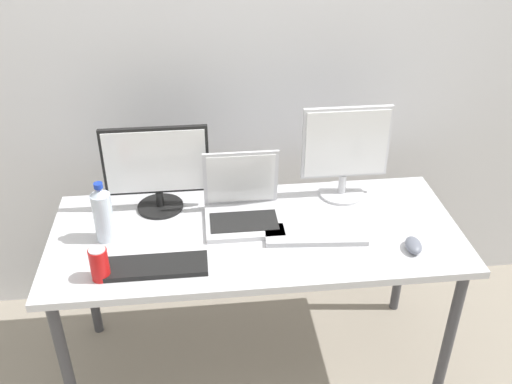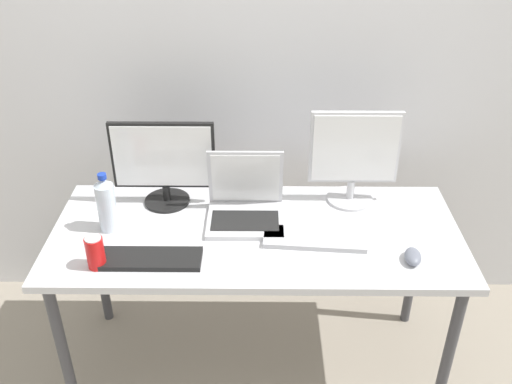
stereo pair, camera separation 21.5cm
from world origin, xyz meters
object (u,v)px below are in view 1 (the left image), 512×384
object	(u,v)px
keyboard_aux	(155,266)
mouse_by_keyboard	(413,245)
water_bottle	(103,214)
soda_can_near_keyboard	(99,264)
monitor_center	(345,151)
keyboard_main	(316,235)
laptop_silver	(242,205)
work_desk	(256,245)
monitor_left	(156,167)

from	to	relation	value
keyboard_aux	mouse_by_keyboard	bearing A→B (deg)	0.80
water_bottle	soda_can_near_keyboard	xyz separation A→B (m)	(0.01, -0.24, -0.05)
mouse_by_keyboard	monitor_center	bearing A→B (deg)	121.03
monitor_center	soda_can_near_keyboard	distance (m)	1.08
keyboard_main	mouse_by_keyboard	xyz separation A→B (m)	(0.35, -0.12, 0.01)
monitor_center	mouse_by_keyboard	xyz separation A→B (m)	(0.17, -0.41, -0.20)
mouse_by_keyboard	soda_can_near_keyboard	size ratio (longest dim) A/B	0.81
monitor_center	mouse_by_keyboard	size ratio (longest dim) A/B	4.00
laptop_silver	work_desk	bearing A→B (deg)	-66.08
keyboard_main	keyboard_aux	world-z (taller)	same
laptop_silver	keyboard_main	world-z (taller)	laptop_silver
water_bottle	soda_can_near_keyboard	bearing A→B (deg)	-87.98
laptop_silver	keyboard_aux	bearing A→B (deg)	-139.55
work_desk	keyboard_main	bearing A→B (deg)	-15.85
monitor_left	keyboard_main	distance (m)	0.69
work_desk	mouse_by_keyboard	xyz separation A→B (m)	(0.57, -0.18, 0.09)
work_desk	monitor_left	bearing A→B (deg)	151.20
work_desk	soda_can_near_keyboard	distance (m)	0.63
monitor_center	laptop_silver	xyz separation A→B (m)	(-0.44, -0.13, -0.15)
keyboard_aux	water_bottle	xyz separation A→B (m)	(-0.19, 0.20, 0.10)
monitor_left	water_bottle	distance (m)	0.29
monitor_left	laptop_silver	bearing A→B (deg)	-18.08
mouse_by_keyboard	water_bottle	xyz separation A→B (m)	(-1.15, 0.20, 0.09)
keyboard_aux	monitor_center	bearing A→B (deg)	28.54
monitor_left	monitor_center	xyz separation A→B (m)	(0.78, 0.02, 0.02)
monitor_left	mouse_by_keyboard	distance (m)	1.05
water_bottle	mouse_by_keyboard	bearing A→B (deg)	-9.59
keyboard_main	water_bottle	xyz separation A→B (m)	(-0.81, 0.07, 0.10)
mouse_by_keyboard	water_bottle	size ratio (longest dim) A/B	0.41
monitor_center	monitor_left	bearing A→B (deg)	-178.44
monitor_left	monitor_center	distance (m)	0.78
soda_can_near_keyboard	monitor_center	bearing A→B (deg)	25.16
laptop_silver	soda_can_near_keyboard	size ratio (longest dim) A/B	2.42
water_bottle	work_desk	bearing A→B (deg)	-1.06
monitor_center	soda_can_near_keyboard	bearing A→B (deg)	-154.84
water_bottle	soda_can_near_keyboard	size ratio (longest dim) A/B	1.98
keyboard_main	soda_can_near_keyboard	xyz separation A→B (m)	(-0.80, -0.16, 0.05)
keyboard_main	mouse_by_keyboard	distance (m)	0.37
keyboard_aux	water_bottle	distance (m)	0.30
laptop_silver	mouse_by_keyboard	world-z (taller)	laptop_silver
monitor_left	laptop_silver	xyz separation A→B (m)	(0.34, -0.11, -0.13)
work_desk	keyboard_aux	xyz separation A→B (m)	(-0.39, -0.19, 0.08)
monitor_center	laptop_silver	size ratio (longest dim) A/B	1.34
work_desk	keyboard_aux	world-z (taller)	keyboard_aux
monitor_center	soda_can_near_keyboard	xyz separation A→B (m)	(-0.97, -0.46, -0.15)
monitor_left	keyboard_main	size ratio (longest dim) A/B	1.08
work_desk	laptop_silver	bearing A→B (deg)	113.92
keyboard_main	monitor_left	bearing A→B (deg)	160.30
monitor_left	keyboard_aux	world-z (taller)	monitor_left
keyboard_aux	work_desk	bearing A→B (deg)	26.78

